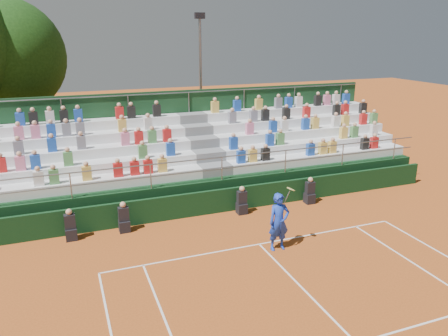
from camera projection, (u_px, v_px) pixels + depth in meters
name	position (u px, v px, depth m)	size (l,w,h in m)	color
ground	(259.00, 244.00, 15.40)	(90.00, 90.00, 0.00)	#AF511D
courtside_wall	(227.00, 200.00, 18.10)	(20.00, 0.15, 1.00)	black
line_officials	(194.00, 210.00, 17.18)	(10.28, 0.40, 1.19)	black
grandstand	(202.00, 165.00, 20.82)	(20.00, 5.20, 4.40)	black
tennis_player	(279.00, 222.00, 14.78)	(0.91, 0.51, 2.22)	blue
tree_east	(6.00, 57.00, 23.10)	(6.17, 6.17, 8.98)	#362013
floodlight_mast	(201.00, 73.00, 26.37)	(0.60, 0.25, 8.23)	gray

